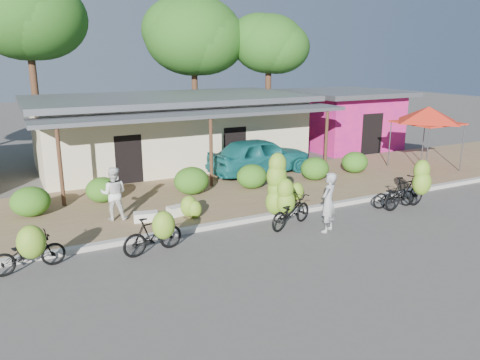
# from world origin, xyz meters

# --- Properties ---
(ground) EXTENTS (100.00, 100.00, 0.00)m
(ground) POSITION_xyz_m (0.00, 0.00, 0.00)
(ground) COLOR #514E4B
(ground) RESTS_ON ground
(sidewalk) EXTENTS (60.00, 6.00, 0.12)m
(sidewalk) POSITION_xyz_m (0.00, 5.00, 0.06)
(sidewalk) COLOR #8E6F4C
(sidewalk) RESTS_ON ground
(curb) EXTENTS (60.00, 0.25, 0.15)m
(curb) POSITION_xyz_m (0.00, 2.00, 0.07)
(curb) COLOR #A8A399
(curb) RESTS_ON ground
(shop_main) EXTENTS (13.00, 8.50, 3.35)m
(shop_main) POSITION_xyz_m (0.00, 10.93, 1.72)
(shop_main) COLOR beige
(shop_main) RESTS_ON ground
(shop_pink) EXTENTS (6.00, 6.00, 3.25)m
(shop_pink) POSITION_xyz_m (10.50, 10.99, 1.67)
(shop_pink) COLOR #D72164
(shop_pink) RESTS_ON ground
(tree_far_center) EXTENTS (5.59, 5.51, 9.33)m
(tree_far_center) POSITION_xyz_m (-5.69, 16.11, 7.22)
(tree_far_center) COLOR #503620
(tree_far_center) RESTS_ON ground
(tree_center_right) EXTENTS (5.87, 5.80, 8.64)m
(tree_center_right) POSITION_xyz_m (3.31, 16.61, 6.43)
(tree_center_right) COLOR #503620
(tree_center_right) RESTS_ON ground
(tree_near_right) EXTENTS (4.49, 4.31, 7.64)m
(tree_near_right) POSITION_xyz_m (7.31, 14.61, 5.96)
(tree_near_right) COLOR #503620
(tree_near_right) RESTS_ON ground
(hedge_0) EXTENTS (1.25, 1.12, 0.97)m
(hedge_0) POSITION_xyz_m (-6.68, 5.41, 0.61)
(hedge_0) COLOR #225814
(hedge_0) RESTS_ON sidewalk
(hedge_1) EXTENTS (1.15, 1.04, 0.90)m
(hedge_1) POSITION_xyz_m (-4.31, 5.91, 0.57)
(hedge_1) COLOR #225814
(hedge_1) RESTS_ON sidewalk
(hedge_2) EXTENTS (1.33, 1.19, 1.03)m
(hedge_2) POSITION_xyz_m (-1.12, 5.41, 0.64)
(hedge_2) COLOR #225814
(hedge_2) RESTS_ON sidewalk
(hedge_3) EXTENTS (1.22, 1.09, 0.95)m
(hedge_3) POSITION_xyz_m (1.28, 5.09, 0.59)
(hedge_3) COLOR #225814
(hedge_3) RESTS_ON sidewalk
(hedge_4) EXTENTS (1.23, 1.10, 0.96)m
(hedge_4) POSITION_xyz_m (4.25, 5.03, 0.60)
(hedge_4) COLOR #225814
(hedge_4) RESTS_ON sidewalk
(hedge_5) EXTENTS (1.20, 1.08, 0.93)m
(hedge_5) POSITION_xyz_m (6.59, 5.25, 0.59)
(hedge_5) COLOR #225814
(hedge_5) RESTS_ON sidewalk
(red_canopy) EXTENTS (3.50, 3.50, 2.86)m
(red_canopy) POSITION_xyz_m (9.93, 4.40, 2.61)
(red_canopy) COLOR #59595E
(red_canopy) RESTS_ON sidewalk
(bike_far_left) EXTENTS (1.83, 1.34, 1.38)m
(bike_far_left) POSITION_xyz_m (-6.98, 1.21, 0.58)
(bike_far_left) COLOR black
(bike_far_left) RESTS_ON ground
(bike_left) EXTENTS (1.79, 1.28, 1.36)m
(bike_left) POSITION_xyz_m (-3.92, 0.88, 0.61)
(bike_left) COLOR black
(bike_left) RESTS_ON ground
(bike_center) EXTENTS (1.99, 1.47, 2.27)m
(bike_center) POSITION_xyz_m (0.35, 1.28, 0.88)
(bike_center) COLOR black
(bike_center) RESTS_ON ground
(bike_right) EXTENTS (1.97, 1.27, 1.85)m
(bike_right) POSITION_xyz_m (4.98, 0.57, 0.77)
(bike_right) COLOR black
(bike_right) RESTS_ON ground
(bike_far_right) EXTENTS (1.75, 0.85, 0.88)m
(bike_far_right) POSITION_xyz_m (4.74, 1.01, 0.44)
(bike_far_right) COLOR black
(bike_far_right) RESTS_ON ground
(loose_banana_a) EXTENTS (0.46, 0.39, 0.58)m
(loose_banana_a) POSITION_xyz_m (-2.02, 2.83, 0.41)
(loose_banana_a) COLOR #78A529
(loose_banana_a) RESTS_ON sidewalk
(loose_banana_b) EXTENTS (0.56, 0.47, 0.70)m
(loose_banana_b) POSITION_xyz_m (-2.14, 3.04, 0.47)
(loose_banana_b) COLOR #78A529
(loose_banana_b) RESTS_ON sidewalk
(loose_banana_c) EXTENTS (0.52, 0.44, 0.65)m
(loose_banana_c) POSITION_xyz_m (1.98, 2.96, 0.44)
(loose_banana_c) COLOR #78A529
(loose_banana_c) RESTS_ON sidewalk
(sack_near) EXTENTS (0.90, 0.53, 0.30)m
(sack_near) POSITION_xyz_m (-2.32, 3.36, 0.27)
(sack_near) COLOR silver
(sack_near) RESTS_ON sidewalk
(sack_far) EXTENTS (0.81, 0.52, 0.28)m
(sack_far) POSITION_xyz_m (-3.51, 3.27, 0.26)
(sack_far) COLOR silver
(sack_far) RESTS_ON sidewalk
(vendor) EXTENTS (0.80, 0.72, 1.83)m
(vendor) POSITION_xyz_m (1.22, 0.18, 0.92)
(vendor) COLOR gray
(vendor) RESTS_ON ground
(bystander) EXTENTS (1.01, 0.91, 1.70)m
(bystander) POSITION_xyz_m (-4.33, 3.87, 0.97)
(bystander) COLOR silver
(bystander) RESTS_ON sidewalk
(teal_van) EXTENTS (4.94, 2.46, 1.62)m
(teal_van) POSITION_xyz_m (2.72, 7.00, 0.93)
(teal_van) COLOR #166365
(teal_van) RESTS_ON sidewalk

